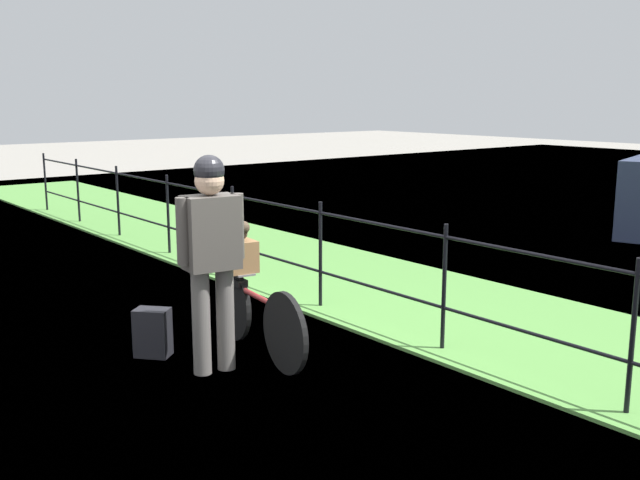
% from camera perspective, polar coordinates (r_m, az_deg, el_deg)
% --- Properties ---
extents(ground_plane, '(60.00, 60.00, 0.00)m').
position_cam_1_polar(ground_plane, '(5.80, -9.49, -10.31)').
color(ground_plane, gray).
extents(grass_strip, '(27.00, 2.40, 0.03)m').
position_cam_1_polar(grass_strip, '(7.48, 9.69, -5.26)').
color(grass_strip, '#569342').
rests_on(grass_strip, ground).
extents(iron_fence, '(18.04, 0.04, 1.09)m').
position_cam_1_polar(iron_fence, '(6.67, 4.43, -1.69)').
color(iron_fence, black).
rests_on(iron_fence, ground).
extents(bicycle_main, '(1.59, 0.27, 0.65)m').
position_cam_1_polar(bicycle_main, '(6.06, -4.99, -5.82)').
color(bicycle_main, black).
rests_on(bicycle_main, ground).
extents(wooden_crate, '(0.36, 0.29, 0.27)m').
position_cam_1_polar(wooden_crate, '(6.25, -6.44, -1.19)').
color(wooden_crate, olive).
rests_on(wooden_crate, bicycle_main).
extents(terrier_dog, '(0.32, 0.17, 0.18)m').
position_cam_1_polar(terrier_dog, '(6.18, -6.38, 0.68)').
color(terrier_dog, '#4C3D2D').
rests_on(terrier_dog, wooden_crate).
extents(cyclist_person, '(0.31, 0.54, 1.68)m').
position_cam_1_polar(cyclist_person, '(5.57, -8.48, -0.39)').
color(cyclist_person, slate).
rests_on(cyclist_person, ground).
extents(backpack_on_paving, '(0.33, 0.32, 0.40)m').
position_cam_1_polar(backpack_on_paving, '(6.20, -12.93, -7.05)').
color(backpack_on_paving, black).
rests_on(backpack_on_paving, ground).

